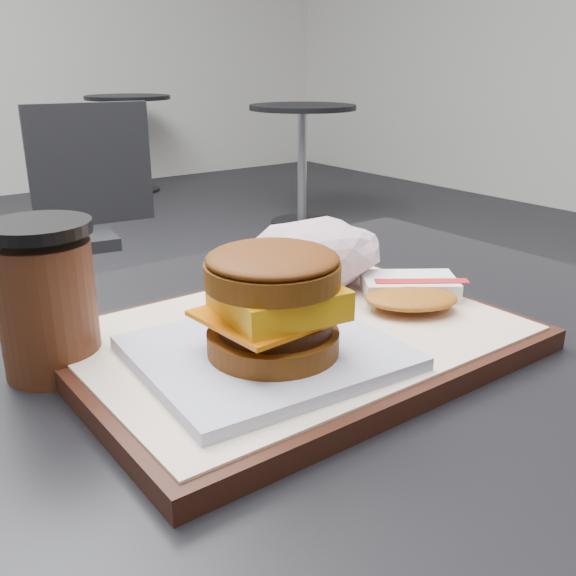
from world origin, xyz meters
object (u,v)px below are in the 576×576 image
(serving_tray, at_px, (294,340))
(hash_brown, at_px, (410,291))
(customer_table, at_px, (309,508))
(neighbor_chair, at_px, (60,220))
(breakfast_sandwich, at_px, (271,314))
(crumpled_wrapper, at_px, (316,253))
(coffee_cup, at_px, (47,302))

(serving_tray, xyz_separation_m, hash_brown, (0.13, -0.01, 0.02))
(customer_table, xyz_separation_m, neighbor_chair, (0.31, 1.70, -0.07))
(breakfast_sandwich, distance_m, neighbor_chair, 1.82)
(crumpled_wrapper, height_order, coffee_cup, coffee_cup)
(hash_brown, bearing_deg, serving_tray, 173.86)
(hash_brown, height_order, crumpled_wrapper, crumpled_wrapper)
(coffee_cup, bearing_deg, breakfast_sandwich, -44.86)
(breakfast_sandwich, height_order, coffee_cup, coffee_cup)
(serving_tray, distance_m, coffee_cup, 0.20)
(coffee_cup, height_order, neighbor_chair, coffee_cup)
(serving_tray, bearing_deg, coffee_cup, 154.26)
(coffee_cup, relative_size, neighbor_chair, 0.14)
(customer_table, relative_size, coffee_cup, 6.43)
(serving_tray, xyz_separation_m, crumpled_wrapper, (0.09, 0.08, 0.04))
(breakfast_sandwich, height_order, neighbor_chair, breakfast_sandwich)
(breakfast_sandwich, height_order, hash_brown, breakfast_sandwich)
(breakfast_sandwich, distance_m, coffee_cup, 0.18)
(crumpled_wrapper, distance_m, coffee_cup, 0.27)
(crumpled_wrapper, bearing_deg, breakfast_sandwich, -139.58)
(coffee_cup, bearing_deg, crumpled_wrapper, -0.85)
(breakfast_sandwich, relative_size, coffee_cup, 1.63)
(customer_table, height_order, neighbor_chair, neighbor_chair)
(breakfast_sandwich, height_order, crumpled_wrapper, breakfast_sandwich)
(customer_table, xyz_separation_m, serving_tray, (-0.03, -0.01, 0.20))
(serving_tray, distance_m, neighbor_chair, 1.76)
(crumpled_wrapper, relative_size, neighbor_chair, 0.17)
(customer_table, bearing_deg, crumpled_wrapper, 48.89)
(hash_brown, distance_m, coffee_cup, 0.32)
(neighbor_chair, bearing_deg, customer_table, -100.32)
(serving_tray, relative_size, coffee_cup, 3.05)
(breakfast_sandwich, distance_m, hash_brown, 0.19)
(customer_table, distance_m, neighbor_chair, 1.73)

